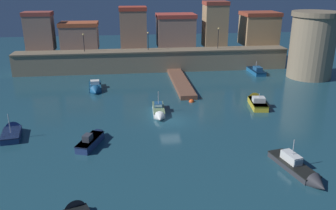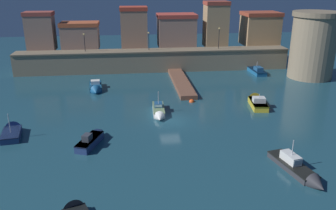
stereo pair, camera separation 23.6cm
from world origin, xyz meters
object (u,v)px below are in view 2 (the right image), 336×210
quay_lamp_0 (84,39)px  moored_boat_3 (255,70)px  quay_lamp_1 (149,38)px  moored_boat_0 (96,88)px  moored_boat_6 (257,101)px  mooring_buoy_0 (192,102)px  moored_boat_4 (92,139)px  moored_boat_5 (300,170)px  moored_boat_1 (12,132)px  moored_boat_7 (159,111)px  fortress_tower (313,45)px  quay_lamp_2 (219,35)px

quay_lamp_0 → moored_boat_3: quay_lamp_0 is taller
quay_lamp_1 → moored_boat_0: bearing=-128.5°
quay_lamp_0 → moored_boat_6: bearing=-39.4°
moored_boat_3 → mooring_buoy_0: 21.09m
quay_lamp_1 → moored_boat_4: size_ratio=0.60×
moored_boat_0 → moored_boat_6: bearing=62.5°
quay_lamp_1 → moored_boat_0: size_ratio=0.58×
quay_lamp_1 → moored_boat_5: size_ratio=0.47×
moored_boat_0 → mooring_buoy_0: size_ratio=7.38×
moored_boat_0 → moored_boat_5: moored_boat_5 is taller
moored_boat_1 → moored_boat_7: 17.32m
quay_lamp_0 → moored_boat_0: 12.98m
moored_boat_6 → fortress_tower: bearing=-40.0°
quay_lamp_0 → mooring_buoy_0: size_ratio=4.19×
moored_boat_0 → moored_boat_3: moored_boat_3 is taller
moored_boat_3 → quay_lamp_0: bearing=82.9°
quay_lamp_2 → quay_lamp_1: bearing=180.0°
moored_boat_3 → moored_boat_0: bearing=104.8°
moored_boat_1 → moored_boat_4: size_ratio=0.88×
moored_boat_6 → moored_boat_5: bearing=179.9°
moored_boat_1 → mooring_buoy_0: (21.88, 8.58, -0.38)m
moored_boat_3 → moored_boat_7: 27.77m
moored_boat_7 → mooring_buoy_0: bearing=133.1°
fortress_tower → quay_lamp_0: 40.03m
moored_boat_0 → moored_boat_4: moored_boat_4 is taller
quay_lamp_2 → moored_boat_6: (0.34, -20.60, -5.97)m
quay_lamp_0 → moored_boat_6: size_ratio=0.54×
quay_lamp_2 → moored_boat_5: bearing=-93.3°
quay_lamp_0 → moored_boat_7: bearing=-63.6°
quay_lamp_1 → moored_boat_5: quay_lamp_1 is taller
quay_lamp_0 → moored_boat_5: quay_lamp_0 is taller
quay_lamp_1 → mooring_buoy_0: bearing=-75.3°
moored_boat_7 → moored_boat_5: bearing=37.4°
mooring_buoy_0 → quay_lamp_1: bearing=104.7°
quay_lamp_2 → moored_boat_4: 37.30m
quay_lamp_1 → moored_boat_7: size_ratio=0.57×
fortress_tower → moored_boat_1: size_ratio=2.32×
moored_boat_7 → moored_boat_3: bearing=137.1°
moored_boat_1 → moored_boat_3: (36.51, 23.76, 0.07)m
fortress_tower → mooring_buoy_0: (-22.85, -10.56, -5.70)m
moored_boat_5 → moored_boat_7: bearing=-156.8°
moored_boat_4 → mooring_buoy_0: (12.80, 11.73, -0.48)m
fortress_tower → mooring_buoy_0: 25.81m
fortress_tower → quay_lamp_0: (-39.25, 7.85, 0.39)m
quay_lamp_1 → moored_boat_6: size_ratio=0.55×
moored_boat_4 → moored_boat_7: moored_boat_7 is taller
quay_lamp_0 → moored_boat_7: size_ratio=0.55×
quay_lamp_0 → quay_lamp_2: size_ratio=0.83×
moored_boat_5 → moored_boat_7: size_ratio=1.21×
quay_lamp_0 → moored_boat_1: bearing=-101.5°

